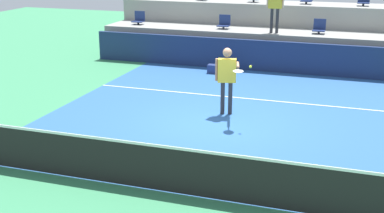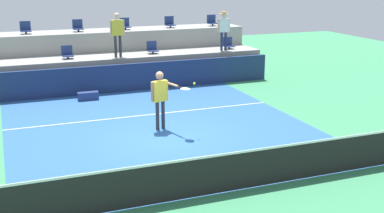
# 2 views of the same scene
# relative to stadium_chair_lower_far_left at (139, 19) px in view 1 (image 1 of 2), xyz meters

# --- Properties ---
(ground_plane) EXTENTS (40.00, 40.00, 0.00)m
(ground_plane) POSITION_rel_stadium_chair_lower_far_left_xyz_m (5.37, -7.23, -1.46)
(ground_plane) COLOR #388456
(court_inner_paint) EXTENTS (9.00, 10.00, 0.01)m
(court_inner_paint) POSITION_rel_stadium_chair_lower_far_left_xyz_m (5.37, -6.23, -1.46)
(court_inner_paint) COLOR #285693
(court_inner_paint) RESTS_ON ground_plane
(court_service_line) EXTENTS (9.00, 0.06, 0.00)m
(court_service_line) POSITION_rel_stadium_chair_lower_far_left_xyz_m (5.37, -4.83, -1.46)
(court_service_line) COLOR white
(court_service_line) RESTS_ON ground_plane
(tennis_net) EXTENTS (10.48, 0.08, 1.07)m
(tennis_net) POSITION_rel_stadium_chair_lower_far_left_xyz_m (5.37, -11.23, -0.97)
(tennis_net) COLOR black
(tennis_net) RESTS_ON ground_plane
(sponsor_backboard) EXTENTS (13.00, 0.16, 1.10)m
(sponsor_backboard) POSITION_rel_stadium_chair_lower_far_left_xyz_m (5.37, -1.23, -0.91)
(sponsor_backboard) COLOR navy
(sponsor_backboard) RESTS_ON ground_plane
(seating_tier_lower) EXTENTS (13.00, 1.80, 1.25)m
(seating_tier_lower) POSITION_rel_stadium_chair_lower_far_left_xyz_m (5.37, 0.07, -0.84)
(seating_tier_lower) COLOR gray
(seating_tier_lower) RESTS_ON ground_plane
(seating_tier_upper) EXTENTS (13.00, 1.80, 2.10)m
(seating_tier_upper) POSITION_rel_stadium_chair_lower_far_left_xyz_m (5.37, 1.87, -0.41)
(seating_tier_upper) COLOR gray
(seating_tier_upper) RESTS_ON ground_plane
(stadium_chair_lower_far_left) EXTENTS (0.44, 0.40, 0.52)m
(stadium_chair_lower_far_left) POSITION_rel_stadium_chair_lower_far_left_xyz_m (0.00, 0.00, 0.00)
(stadium_chair_lower_far_left) COLOR #2D2D33
(stadium_chair_lower_far_left) RESTS_ON seating_tier_lower
(stadium_chair_lower_left) EXTENTS (0.44, 0.40, 0.52)m
(stadium_chair_lower_left) POSITION_rel_stadium_chair_lower_far_left_xyz_m (3.55, 0.00, 0.00)
(stadium_chair_lower_left) COLOR #2D2D33
(stadium_chair_lower_left) RESTS_ON seating_tier_lower
(stadium_chair_lower_right) EXTENTS (0.44, 0.40, 0.52)m
(stadium_chair_lower_right) POSITION_rel_stadium_chair_lower_far_left_xyz_m (7.11, 0.00, 0.00)
(stadium_chair_lower_right) COLOR #2D2D33
(stadium_chair_lower_right) RESTS_ON seating_tier_lower
(stadium_chair_upper_right) EXTENTS (0.44, 0.40, 0.52)m
(stadium_chair_upper_right) POSITION_rel_stadium_chair_lower_far_left_xyz_m (8.52, 1.80, 0.85)
(stadium_chair_upper_right) COLOR #2D2D33
(stadium_chair_upper_right) RESTS_ON seating_tier_upper
(tennis_player) EXTENTS (0.98, 1.17, 1.79)m
(tennis_player) POSITION_rel_stadium_chair_lower_far_left_xyz_m (5.41, -6.46, -0.36)
(tennis_player) COLOR #2D2D33
(tennis_player) RESTS_ON ground_plane
(spectator_in_white) EXTENTS (0.62, 0.26, 1.79)m
(spectator_in_white) POSITION_rel_stadium_chair_lower_far_left_xyz_m (5.54, -0.38, 0.88)
(spectator_in_white) COLOR #2D2D33
(spectator_in_white) RESTS_ON seating_tier_lower
(tennis_ball) EXTENTS (0.07, 0.07, 0.07)m
(tennis_ball) POSITION_rel_stadium_chair_lower_far_left_xyz_m (6.19, -7.24, 0.07)
(tennis_ball) COLOR #CCE033
(equipment_bag) EXTENTS (0.76, 0.28, 0.30)m
(equipment_bag) POSITION_rel_stadium_chair_lower_far_left_xyz_m (3.95, -2.09, -1.31)
(equipment_bag) COLOR navy
(equipment_bag) RESTS_ON ground_plane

